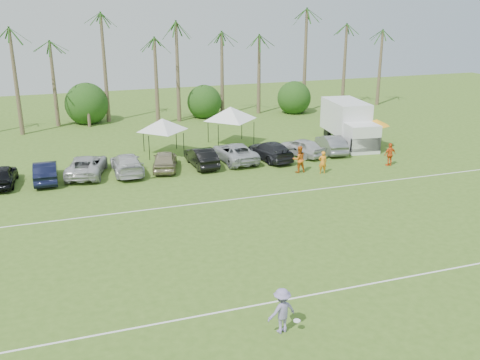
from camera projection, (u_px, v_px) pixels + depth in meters
name	position (u px, v px, depth m)	size (l,w,h in m)	color
ground	(319.00, 323.00, 20.69)	(120.00, 120.00, 0.00)	#43661E
field_lines	(249.00, 240.00, 27.86)	(80.00, 12.10, 0.01)	white
palm_tree_2	(12.00, 32.00, 48.14)	(2.40, 2.40, 10.90)	brown
palm_tree_3	(57.00, 21.00, 49.10)	(2.40, 2.40, 11.90)	brown
palm_tree_4	(104.00, 49.00, 51.15)	(2.40, 2.40, 8.90)	brown
palm_tree_5	(145.00, 39.00, 52.10)	(2.40, 2.40, 9.90)	brown
palm_tree_6	(185.00, 29.00, 53.05)	(2.40, 2.40, 10.90)	brown
palm_tree_7	(224.00, 19.00, 54.01)	(2.40, 2.40, 11.90)	brown
palm_tree_8	(269.00, 44.00, 56.37)	(2.40, 2.40, 8.90)	brown
palm_tree_9	(312.00, 35.00, 57.63)	(2.40, 2.40, 9.90)	brown
palm_tree_10	(353.00, 26.00, 58.89)	(2.40, 2.40, 10.90)	brown
palm_tree_11	(385.00, 18.00, 59.85)	(2.40, 2.40, 11.90)	brown
bush_tree_1	(87.00, 107.00, 53.24)	(4.00, 4.00, 4.00)	brown
bush_tree_2	(204.00, 100.00, 56.93)	(4.00, 4.00, 4.00)	brown
bush_tree_3	(290.00, 95.00, 60.00)	(4.00, 4.00, 4.00)	brown
sideline_player_a	(323.00, 162.00, 38.42)	(0.60, 0.40, 1.65)	orange
sideline_player_b	(299.00, 159.00, 38.63)	(0.95, 0.74, 1.96)	orange
sideline_player_c	(390.00, 154.00, 40.19)	(1.03, 0.43, 1.76)	orange
box_truck	(349.00, 122.00, 46.01)	(3.42, 7.28, 3.62)	white
canopy_tent_left	(162.00, 119.00, 42.57)	(4.24, 4.24, 3.44)	black
canopy_tent_right	(230.00, 107.00, 45.25)	(4.79, 4.79, 3.88)	black
market_umbrella	(376.00, 122.00, 44.56)	(2.23, 2.23, 2.49)	black
frisbee_player	(282.00, 311.00, 19.91)	(1.32, 0.88, 1.80)	#897DB2
parked_car_0	(2.00, 175.00, 35.89)	(1.69, 4.21, 1.43)	black
parked_car_1	(45.00, 171.00, 36.72)	(1.52, 4.35, 1.43)	black
parked_car_2	(87.00, 165.00, 38.05)	(2.38, 5.16, 1.43)	#B7B7B7
parked_car_3	(127.00, 164.00, 38.49)	(2.01, 4.94, 1.43)	silver
parked_car_4	(165.00, 160.00, 39.32)	(1.69, 4.21, 1.43)	gray
parked_car_5	(202.00, 157.00, 40.12)	(1.52, 4.35, 1.43)	black
parked_car_6	(235.00, 152.00, 41.35)	(2.38, 5.16, 1.43)	#ABADB1
parked_car_7	(270.00, 151.00, 41.82)	(2.01, 4.94, 1.43)	black
parked_car_8	(301.00, 147.00, 42.85)	(1.69, 4.21, 1.43)	silver
parked_car_9	(331.00, 144.00, 43.82)	(1.52, 4.35, 1.43)	slate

